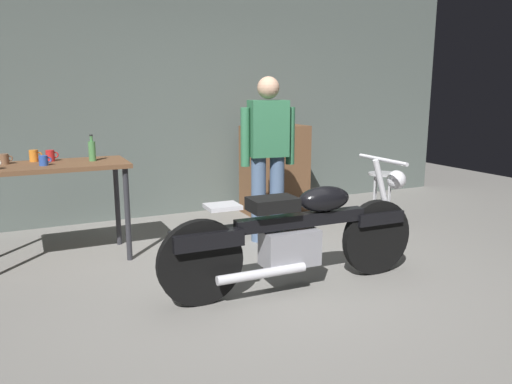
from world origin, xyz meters
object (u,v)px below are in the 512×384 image
wooden_dresser (275,169)px  mug_blue_enamel (44,161)px  bottle (92,150)px  motorcycle (298,233)px  mug_brown_stoneware (4,159)px  mug_orange_travel (34,156)px  person_standing (268,152)px  shop_stool (382,186)px  mug_red_diner (51,156)px

wooden_dresser → mug_blue_enamel: 2.88m
bottle → wooden_dresser: bearing=18.7°
motorcycle → bottle: (-1.31, 1.50, 0.55)m
wooden_dresser → mug_brown_stoneware: (-3.02, -0.66, 0.40)m
mug_brown_stoneware → motorcycle: bearing=-38.6°
mug_brown_stoneware → mug_orange_travel: 0.25m
person_standing → mug_blue_enamel: 2.09m
mug_blue_enamel → mug_brown_stoneware: mug_brown_stoneware is taller
person_standing → wooden_dresser: 1.28m
motorcycle → mug_brown_stoneware: size_ratio=19.33×
mug_blue_enamel → mug_orange_travel: 0.31m
wooden_dresser → bottle: (-2.29, -0.78, 0.45)m
bottle → mug_orange_travel: bearing=159.1°
person_standing → wooden_dresser: (0.63, 1.05, -0.38)m
shop_stool → mug_orange_travel: bearing=169.6°
person_standing → mug_orange_travel: size_ratio=14.99×
motorcycle → bottle: bearing=132.5°
wooden_dresser → mug_orange_travel: 2.87m
wooden_dresser → mug_brown_stoneware: 3.12m
motorcycle → bottle: 2.07m
mug_brown_stoneware → mug_orange_travel: size_ratio=1.02×
person_standing → shop_stool: person_standing is taller
mug_orange_travel → bottle: bearing=-20.9°
motorcycle → mug_brown_stoneware: 2.65m
mug_blue_enamel → bottle: size_ratio=0.43×
person_standing → mug_brown_stoneware: (-2.39, 0.39, 0.02)m
mug_orange_travel → bottle: bottle is taller
motorcycle → mug_brown_stoneware: bearing=142.9°
person_standing → bottle: bearing=-2.0°
mug_brown_stoneware → mug_blue_enamel: bearing=-37.1°
wooden_dresser → bottle: bottle is taller
motorcycle → mug_red_diner: size_ratio=19.80×
bottle → mug_blue_enamel: bearing=-164.6°
motorcycle → person_standing: 1.37m
wooden_dresser → mug_orange_travel: size_ratio=9.87×
wooden_dresser → mug_orange_travel: bearing=-168.0°
mug_blue_enamel → mug_red_diner: mug_red_diner is taller
person_standing → mug_brown_stoneware: bearing=-2.0°
mug_red_diner → motorcycle: bearing=-44.9°
mug_brown_stoneware → person_standing: bearing=-9.4°
mug_blue_enamel → mug_orange_travel: (-0.07, 0.30, 0.01)m
wooden_dresser → mug_blue_enamel: wooden_dresser is taller
mug_orange_travel → bottle: (0.48, -0.18, 0.04)m
motorcycle → wooden_dresser: size_ratio=1.99×
person_standing → mug_brown_stoneware: person_standing is taller
mug_red_diner → bottle: size_ratio=0.46×
person_standing → mug_red_diner: (-2.01, 0.42, 0.03)m
shop_stool → bottle: 3.08m
wooden_dresser → mug_blue_enamel: size_ratio=10.50×
motorcycle → mug_blue_enamel: size_ratio=20.91×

